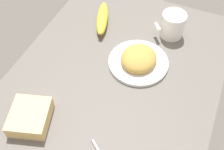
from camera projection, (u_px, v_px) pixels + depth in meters
tabletop at (112, 83)px, 87.38cm from camera, size 90.00×64.00×2.00cm
plate_of_food at (139, 60)px, 89.53cm from camera, size 19.42×19.42×5.37cm
coffee_mug_black at (173, 25)px, 95.84cm from camera, size 9.48×10.07×8.87cm
sandwich_main at (30, 117)px, 76.25cm from camera, size 14.01×13.25×4.40cm
banana at (102, 19)px, 101.64cm from camera, size 18.27×9.91×3.94cm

